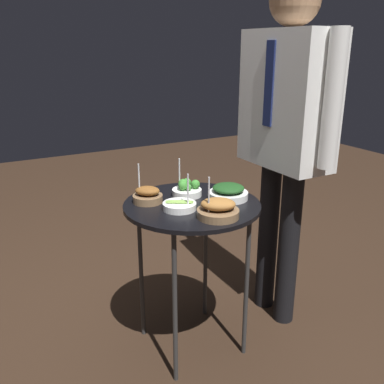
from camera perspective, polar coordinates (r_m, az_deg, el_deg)
The scene contains 8 objects.
ground_plane at distance 2.17m, azimuth 0.00°, elevation -19.41°, with size 8.00×8.00×0.00m, color black.
serving_cart at distance 1.84m, azimuth 0.00°, elevation -3.35°, with size 0.58×0.58×0.71m.
bowl_roast_center at distance 1.83m, azimuth -5.95°, elevation -0.47°, with size 0.13×0.13×0.17m.
bowl_broccoli_back_right at distance 1.90m, azimuth -0.70°, elevation 0.37°, with size 0.13×0.13×0.17m.
bowl_asparagus_far_rim at distance 1.74m, azimuth -1.67°, elevation -1.83°, with size 0.14×0.14×0.16m.
bowl_spinach_front_right at distance 1.87m, azimuth 4.86°, elevation -0.03°, with size 0.17×0.17×0.07m.
bowl_roast_front_left at distance 1.66m, azimuth 3.48°, elevation -2.33°, with size 0.17×0.17×0.17m.
waiter_figure at distance 2.04m, azimuth 12.51°, elevation 9.76°, with size 0.60×0.23×1.64m.
Camera 1 is at (1.49, -0.82, 1.35)m, focal length 40.00 mm.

